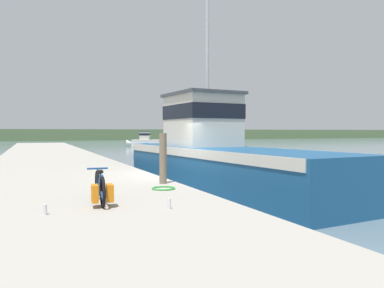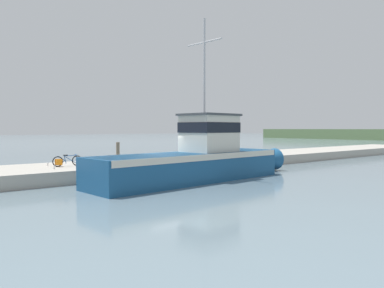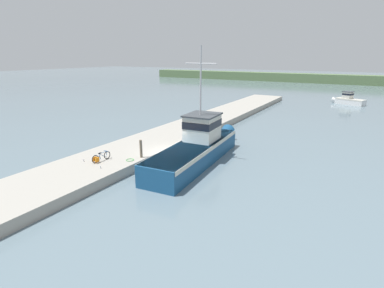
{
  "view_description": "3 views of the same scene",
  "coord_description": "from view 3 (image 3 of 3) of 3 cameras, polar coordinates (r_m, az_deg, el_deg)",
  "views": [
    {
      "loc": [
        -4.54,
        -11.83,
        2.18
      ],
      "look_at": [
        -0.18,
        -1.61,
        1.81
      ],
      "focal_mm": 35.0,
      "sensor_mm": 36.0,
      "label": 1
    },
    {
      "loc": [
        17.96,
        -12.19,
        2.92
      ],
      "look_at": [
        0.63,
        1.98,
        1.99
      ],
      "focal_mm": 35.0,
      "sensor_mm": 36.0,
      "label": 2
    },
    {
      "loc": [
        13.28,
        -19.09,
        8.39
      ],
      "look_at": [
        0.98,
        2.11,
        1.09
      ],
      "focal_mm": 28.0,
      "sensor_mm": 36.0,
      "label": 3
    }
  ],
  "objects": [
    {
      "name": "bicycle_touring",
      "position": [
        23.41,
        -17.22,
        -2.49
      ],
      "size": [
        0.5,
        1.71,
        0.67
      ],
      "rotation": [
        0.0,
        0.0,
        -0.07
      ],
      "color": "black",
      "rests_on": "dock_pier"
    },
    {
      "name": "hose_coil",
      "position": [
        23.21,
        -11.71,
        -2.99
      ],
      "size": [
        0.59,
        0.59,
        0.04
      ],
      "primitive_type": "torus",
      "color": "green",
      "rests_on": "dock_pier"
    },
    {
      "name": "fishing_boat_main",
      "position": [
        24.46,
        1.18,
        -0.35
      ],
      "size": [
        3.84,
        14.25,
        9.1
      ],
      "rotation": [
        0.0,
        0.0,
        0.08
      ],
      "color": "navy",
      "rests_on": "ground_plane"
    },
    {
      "name": "boat_red_outer",
      "position": [
        60.26,
        27.71,
        7.47
      ],
      "size": [
        5.68,
        3.65,
        2.26
      ],
      "rotation": [
        0.0,
        0.0,
        1.12
      ],
      "color": "silver",
      "rests_on": "ground_plane"
    },
    {
      "name": "water_bottle_by_bike",
      "position": [
        22.09,
        -17.06,
        -4.18
      ],
      "size": [
        0.07,
        0.07,
        0.2
      ],
      "primitive_type": "cylinder",
      "color": "silver",
      "rests_on": "dock_pier"
    },
    {
      "name": "ground_plane",
      "position": [
        24.72,
        -4.43,
        -3.31
      ],
      "size": [
        320.0,
        320.0,
        0.0
      ],
      "primitive_type": "plane",
      "color": "slate"
    },
    {
      "name": "water_bottle_on_curb",
      "position": [
        23.87,
        -19.96,
        -2.93
      ],
      "size": [
        0.08,
        0.08,
        0.19
      ],
      "primitive_type": "cylinder",
      "color": "silver",
      "rests_on": "dock_pier"
    },
    {
      "name": "dock_pier",
      "position": [
        26.69,
        -10.75,
        -1.22
      ],
      "size": [
        5.57,
        80.0,
        0.73
      ],
      "primitive_type": "cube",
      "color": "#A39E93",
      "rests_on": "ground_plane"
    },
    {
      "name": "mooring_post",
      "position": [
        23.47,
        -9.69,
        -0.89
      ],
      "size": [
        0.2,
        0.2,
        1.4
      ],
      "primitive_type": "cylinder",
      "color": "#756651",
      "rests_on": "dock_pier"
    }
  ]
}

